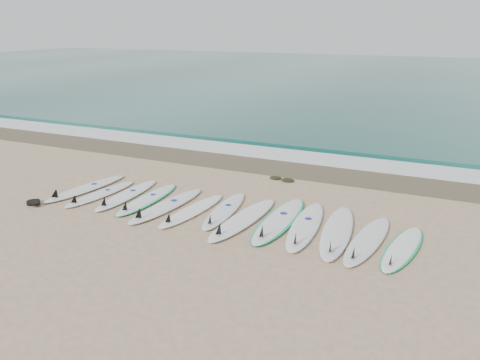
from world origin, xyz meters
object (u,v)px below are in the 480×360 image
at_px(surfboard_6, 224,211).
at_px(leash_coil, 34,203).
at_px(surfboard_12, 402,249).
at_px(surfboard_0, 84,188).

height_order(surfboard_6, leash_coil, surfboard_6).
height_order(surfboard_6, surfboard_12, surfboard_6).
xyz_separation_m(surfboard_0, surfboard_6, (4.06, 0.10, -0.00)).
bearing_deg(surfboard_6, surfboard_12, -9.38).
distance_m(surfboard_6, surfboard_12, 4.03).
distance_m(surfboard_0, surfboard_12, 8.08).
bearing_deg(surfboard_6, leash_coil, -167.69).
height_order(surfboard_0, surfboard_6, surfboard_0).
bearing_deg(leash_coil, surfboard_0, 71.93).
bearing_deg(leash_coil, surfboard_12, 7.35).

